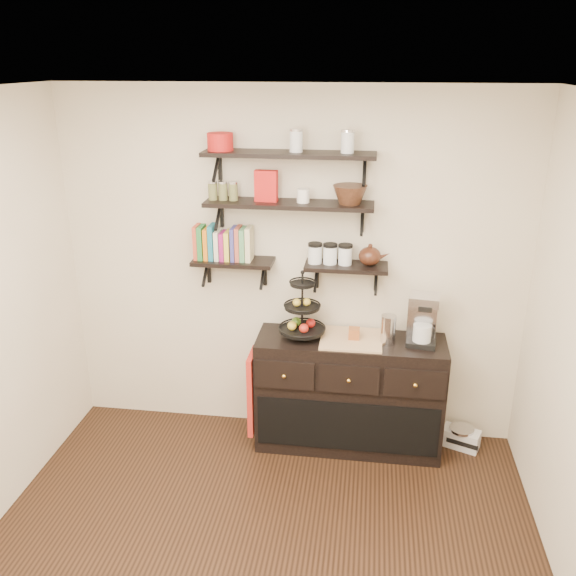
{
  "coord_description": "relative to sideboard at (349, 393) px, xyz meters",
  "views": [
    {
      "loc": [
        0.58,
        -2.59,
        2.85
      ],
      "look_at": [
        0.06,
        1.15,
        1.43
      ],
      "focal_mm": 38.0,
      "sensor_mm": 36.0,
      "label": 1
    }
  ],
  "objects": [
    {
      "name": "shelf_top",
      "position": [
        -0.48,
        0.1,
        1.78
      ],
      "size": [
        1.2,
        0.27,
        0.23
      ],
      "color": "black",
      "rests_on": "back_wall"
    },
    {
      "name": "shelf_low_right",
      "position": [
        -0.06,
        0.12,
        0.98
      ],
      "size": [
        0.6,
        0.25,
        0.23
      ],
      "color": "black",
      "rests_on": "back_wall"
    },
    {
      "name": "shelf_mid",
      "position": [
        -0.48,
        0.1,
        1.43
      ],
      "size": [
        1.2,
        0.27,
        0.23
      ],
      "color": "black",
      "rests_on": "back_wall"
    },
    {
      "name": "apron",
      "position": [
        -0.73,
        -0.1,
        0.01
      ],
      "size": [
        0.04,
        0.28,
        0.65
      ],
      "primitive_type": "cube",
      "color": "#AA1219",
      "rests_on": "sideboard"
    },
    {
      "name": "ramekins",
      "position": [
        -0.38,
        0.1,
        1.5
      ],
      "size": [
        0.09,
        0.09,
        0.1
      ],
      "primitive_type": "cylinder",
      "color": "white",
      "rests_on": "shelf_mid"
    },
    {
      "name": "red_pot",
      "position": [
        -0.96,
        0.1,
        1.86
      ],
      "size": [
        0.18,
        0.18,
        0.12
      ],
      "primitive_type": "cylinder",
      "color": "red",
      "rests_on": "shelf_top"
    },
    {
      "name": "walnut_bowl",
      "position": [
        -0.05,
        0.1,
        1.51
      ],
      "size": [
        0.24,
        0.24,
        0.13
      ],
      "primitive_type": null,
      "color": "black",
      "rests_on": "shelf_mid"
    },
    {
      "name": "radio",
      "position": [
        0.88,
        0.07,
        -0.37
      ],
      "size": [
        0.31,
        0.25,
        0.17
      ],
      "rotation": [
        0.0,
        0.0,
        -0.38
      ],
      "color": "silver",
      "rests_on": "floor"
    },
    {
      "name": "recipe_box",
      "position": [
        -0.64,
        0.1,
        1.56
      ],
      "size": [
        0.16,
        0.07,
        0.22
      ],
      "primitive_type": "cube",
      "rotation": [
        0.0,
        0.0,
        -0.09
      ],
      "color": "red",
      "rests_on": "shelf_mid"
    },
    {
      "name": "shelf_low_left",
      "position": [
        -0.9,
        0.12,
        0.98
      ],
      "size": [
        0.6,
        0.25,
        0.23
      ],
      "color": "black",
      "rests_on": "back_wall"
    },
    {
      "name": "candle",
      "position": [
        0.02,
        0.0,
        0.5
      ],
      "size": [
        0.08,
        0.08,
        0.08
      ],
      "primitive_type": "cube",
      "color": "brown",
      "rests_on": "sideboard"
    },
    {
      "name": "coffee_maker",
      "position": [
        0.51,
        0.03,
        0.63
      ],
      "size": [
        0.23,
        0.23,
        0.38
      ],
      "rotation": [
        0.0,
        0.0,
        -0.13
      ],
      "color": "black",
      "rests_on": "sideboard"
    },
    {
      "name": "glass_canisters",
      "position": [
        -0.18,
        0.12,
        1.06
      ],
      "size": [
        0.32,
        0.1,
        0.13
      ],
      "color": "silver",
      "rests_on": "shelf_low_right"
    },
    {
      "name": "back_wall",
      "position": [
        -0.48,
        0.24,
        0.9
      ],
      "size": [
        3.5,
        0.02,
        2.7
      ],
      "primitive_type": "cube",
      "color": "silver",
      "rests_on": "ground"
    },
    {
      "name": "ceiling",
      "position": [
        -0.48,
        -1.51,
        2.25
      ],
      "size": [
        3.5,
        3.5,
        0.02
      ],
      "primitive_type": "cube",
      "color": "white",
      "rests_on": "back_wall"
    },
    {
      "name": "sideboard",
      "position": [
        0.0,
        0.0,
        0.0
      ],
      "size": [
        1.4,
        0.5,
        0.92
      ],
      "color": "black",
      "rests_on": "floor"
    },
    {
      "name": "fruit_stand",
      "position": [
        -0.36,
        0.0,
        0.62
      ],
      "size": [
        0.34,
        0.34,
        0.5
      ],
      "rotation": [
        0.0,
        0.0,
        0.08
      ],
      "color": "black",
      "rests_on": "sideboard"
    },
    {
      "name": "thermal_carafe",
      "position": [
        0.26,
        -0.02,
        0.56
      ],
      "size": [
        0.11,
        0.11,
        0.22
      ],
      "primitive_type": "cylinder",
      "color": "silver",
      "rests_on": "sideboard"
    },
    {
      "name": "teapot",
      "position": [
        0.11,
        0.12,
        1.08
      ],
      "size": [
        0.25,
        0.2,
        0.16
      ],
      "primitive_type": null,
      "rotation": [
        0.0,
        0.0,
        0.22
      ],
      "color": "#381B10",
      "rests_on": "shelf_low_right"
    },
    {
      "name": "cookbooks",
      "position": [
        -0.97,
        0.12,
        1.11
      ],
      "size": [
        0.4,
        0.15,
        0.26
      ],
      "color": "#BA442A",
      "rests_on": "shelf_low_left"
    }
  ]
}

